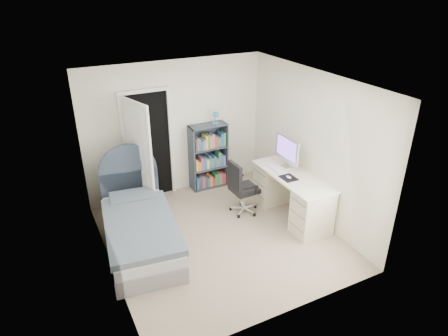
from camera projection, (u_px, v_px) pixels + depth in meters
name	position (u px, v px, depth m)	size (l,w,h in m)	color
room_shell	(219.00, 167.00, 5.86)	(3.50, 3.70, 2.60)	gray
door	(142.00, 152.00, 6.88)	(0.92, 0.80, 2.06)	black
bed	(140.00, 227.00, 6.13)	(1.25, 2.23, 1.30)	gray
nightstand	(126.00, 189.00, 7.05)	(0.39, 0.39, 0.58)	tan
floor_lamp	(137.00, 175.00, 7.19)	(0.19, 0.19, 1.34)	silver
bookcase	(209.00, 159.00, 7.70)	(0.72, 0.31, 1.52)	#3B4550
desk	(291.00, 193.00, 6.80)	(0.65, 1.62, 1.33)	#EDE8C6
office_chair	(241.00, 186.00, 6.84)	(0.50, 0.51, 0.97)	silver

